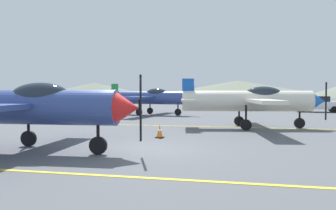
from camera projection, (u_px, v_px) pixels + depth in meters
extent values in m
plane|color=#54565B|center=(144.00, 150.00, 11.77)|extent=(400.00, 400.00, 0.00)
cube|color=yellow|center=(102.00, 175.00, 8.16)|extent=(80.00, 0.16, 0.01)
cube|color=yellow|center=(183.00, 126.00, 19.93)|extent=(80.00, 0.16, 0.01)
cylinder|color=#33478C|center=(14.00, 107.00, 11.31)|extent=(7.29, 1.58, 1.17)
cone|color=red|center=(128.00, 108.00, 10.69)|extent=(0.80, 1.04, 0.99)
cube|color=black|center=(141.00, 108.00, 10.63)|extent=(0.05, 0.13, 2.13)
ellipsoid|color=#1E2833|center=(40.00, 97.00, 11.15)|extent=(2.18, 1.08, 0.96)
cube|color=#33478C|center=(26.00, 106.00, 11.24)|extent=(1.70, 9.41, 0.17)
cylinder|color=black|center=(98.00, 129.00, 10.88)|extent=(0.11, 0.11, 1.07)
cylinder|color=black|center=(98.00, 146.00, 10.90)|extent=(0.60, 0.16, 0.60)
cylinder|color=black|center=(28.00, 124.00, 12.53)|extent=(0.11, 0.11, 1.07)
cylinder|color=black|center=(29.00, 138.00, 12.55)|extent=(0.60, 0.16, 0.60)
cylinder|color=silver|center=(246.00, 101.00, 18.85)|extent=(7.33, 2.28, 1.17)
cone|color=blue|center=(318.00, 101.00, 18.63)|extent=(0.89, 1.10, 0.99)
cube|color=black|center=(326.00, 101.00, 18.61)|extent=(0.06, 0.13, 2.13)
ellipsoid|color=#1E2833|center=(263.00, 95.00, 18.78)|extent=(2.25, 1.28, 0.96)
cube|color=silver|center=(254.00, 100.00, 18.83)|extent=(2.61, 9.43, 0.17)
cube|color=silver|center=(188.00, 100.00, 19.03)|extent=(1.17, 2.85, 0.11)
cube|color=blue|center=(188.00, 90.00, 19.01)|extent=(0.68, 0.23, 1.28)
cylinder|color=black|center=(300.00, 114.00, 18.71)|extent=(0.11, 0.11, 1.07)
cylinder|color=black|center=(299.00, 123.00, 18.73)|extent=(0.61, 0.22, 0.60)
cylinder|color=black|center=(246.00, 115.00, 17.72)|extent=(0.11, 0.11, 1.07)
cylinder|color=black|center=(246.00, 125.00, 17.74)|extent=(0.61, 0.22, 0.60)
cylinder|color=black|center=(239.00, 112.00, 20.06)|extent=(0.11, 0.11, 1.07)
cylinder|color=black|center=(239.00, 121.00, 20.08)|extent=(0.61, 0.22, 0.60)
cylinder|color=#33478C|center=(147.00, 98.00, 29.98)|extent=(7.33, 2.29, 1.17)
cone|color=#1E8C3F|center=(189.00, 98.00, 28.54)|extent=(0.89, 1.10, 0.99)
cube|color=black|center=(194.00, 98.00, 28.39)|extent=(0.06, 0.13, 2.13)
ellipsoid|color=#1E2833|center=(157.00, 94.00, 29.62)|extent=(2.25, 1.28, 0.96)
cube|color=#33478C|center=(151.00, 97.00, 29.83)|extent=(2.62, 9.43, 0.17)
cube|color=#33478C|center=(115.00, 97.00, 31.17)|extent=(1.17, 2.85, 0.11)
cube|color=#1E8C3F|center=(115.00, 91.00, 31.14)|extent=(0.68, 0.23, 1.28)
cylinder|color=black|center=(178.00, 106.00, 28.93)|extent=(0.11, 0.11, 1.07)
cylinder|color=black|center=(178.00, 112.00, 28.96)|extent=(0.61, 0.22, 0.60)
cylinder|color=black|center=(139.00, 106.00, 28.99)|extent=(0.11, 0.11, 1.07)
cylinder|color=black|center=(139.00, 112.00, 29.02)|extent=(0.61, 0.22, 0.60)
cylinder|color=black|center=(150.00, 105.00, 31.18)|extent=(0.11, 0.11, 1.07)
cylinder|color=black|center=(150.00, 111.00, 31.20)|extent=(0.61, 0.22, 0.60)
cube|color=white|center=(318.00, 105.00, 34.13)|extent=(4.45, 2.19, 0.75)
cube|color=black|center=(316.00, 99.00, 34.15)|extent=(2.54, 1.80, 0.55)
cylinder|color=black|center=(334.00, 109.00, 32.86)|extent=(0.66, 0.28, 0.64)
cylinder|color=black|center=(331.00, 109.00, 34.58)|extent=(0.66, 0.28, 0.64)
cylinder|color=black|center=(304.00, 109.00, 33.71)|extent=(0.66, 0.28, 0.64)
cylinder|color=black|center=(302.00, 108.00, 35.43)|extent=(0.66, 0.28, 0.64)
cube|color=black|center=(160.00, 137.00, 14.90)|extent=(0.36, 0.36, 0.04)
cone|color=orange|center=(160.00, 131.00, 14.89)|extent=(0.29, 0.29, 0.55)
cylinder|color=white|center=(160.00, 130.00, 14.89)|extent=(0.20, 0.20, 0.08)
cone|color=slate|center=(94.00, 89.00, 176.55)|extent=(62.66, 62.66, 6.93)
cone|color=slate|center=(237.00, 88.00, 156.31)|extent=(84.81, 84.81, 7.39)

